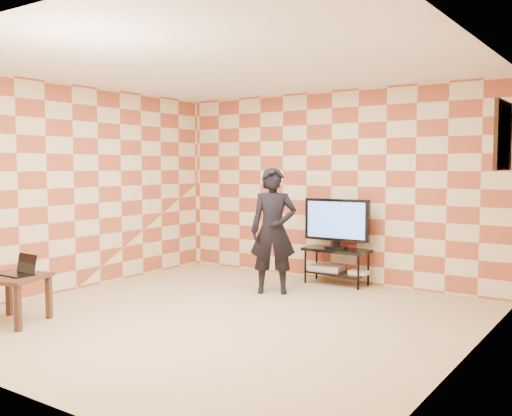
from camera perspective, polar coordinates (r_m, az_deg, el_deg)
The scene contains 14 objects.
floor at distance 6.31m, azimuth -3.15°, elevation -10.81°, with size 5.00×5.00×0.00m, color tan.
wall_back at distance 8.22m, azimuth 7.54°, elevation 2.20°, with size 5.00×0.02×2.70m, color beige.
wall_front at distance 4.40m, azimuth -23.54°, elevation 0.14°, with size 5.00×0.02×2.70m, color beige.
wall_left at distance 7.88m, azimuth -17.74°, elevation 1.95°, with size 0.02×5.00×2.70m, color beige.
wall_right at distance 4.98m, azimuth 20.19°, elevation 0.67°, with size 0.02×5.00×2.70m, color beige.
ceiling at distance 6.19m, azimuth -3.25°, elevation 14.12°, with size 5.00×5.00×0.02m, color white.
wall_art at distance 6.50m, azimuth 23.49°, elevation 6.65°, with size 0.04×0.72×0.72m.
tv_stand at distance 7.97m, azimuth 8.06°, elevation -5.00°, with size 0.91×0.41×0.50m.
tv at distance 7.90m, azimuth 8.09°, elevation -1.31°, with size 0.95×0.19×0.69m.
dvd_player at distance 8.10m, azimuth 7.09°, elevation -5.96°, with size 0.43×0.31×0.07m, color silver.
game_console at distance 7.87m, azimuth 10.22°, elevation -6.36°, with size 0.24×0.17×0.05m, color silver.
side_table at distance 6.48m, azimuth -23.16°, elevation -7.01°, with size 0.77×0.77×0.50m.
laptop at distance 6.47m, azimuth -22.45°, elevation -5.77°, with size 0.32×0.26×0.21m.
person at distance 7.32m, azimuth 1.74°, elevation -2.28°, with size 0.59×0.39×1.62m, color black.
Camera 1 is at (3.73, -4.82, 1.64)m, focal length 40.00 mm.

